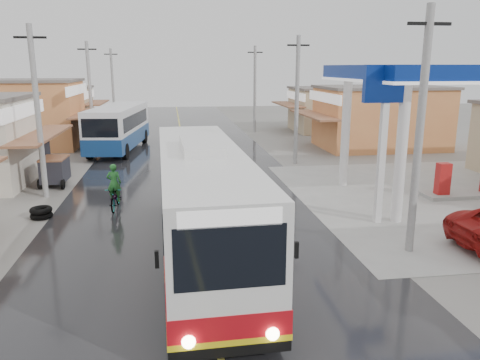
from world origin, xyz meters
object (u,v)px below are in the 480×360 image
at_px(second_bus, 119,127).
at_px(cyclist, 115,194).
at_px(tricycle_near, 55,170).
at_px(tricycle_far, 37,149).
at_px(tyre_stack, 41,213).
at_px(coach_bus, 202,202).

bearing_deg(second_bus, cyclist, -77.39).
distance_m(second_bus, tricycle_near, 10.65).
distance_m(tricycle_near, tricycle_far, 5.75).
bearing_deg(cyclist, tyre_stack, -160.46).
xyz_separation_m(coach_bus, tricycle_far, (-9.26, 15.80, -0.78)).
bearing_deg(tricycle_far, cyclist, -74.69).
bearing_deg(tricycle_far, second_bus, 33.54).
distance_m(tricycle_near, tyre_stack, 5.62).
xyz_separation_m(cyclist, tricycle_far, (-5.81, 9.99, 0.40)).
relative_size(second_bus, tricycle_near, 5.00).
bearing_deg(second_bus, tricycle_near, -94.77).
height_order(cyclist, tricycle_near, cyclist).
xyz_separation_m(coach_bus, second_bus, (-4.76, 20.87, -0.09)).
bearing_deg(cyclist, second_bus, 98.40).
distance_m(cyclist, tyre_stack, 3.08).
relative_size(coach_bus, cyclist, 6.00).
bearing_deg(second_bus, tricycle_far, -123.95).
distance_m(second_bus, tricycle_far, 6.81).
distance_m(cyclist, tricycle_far, 11.57).
bearing_deg(cyclist, tricycle_near, 130.83).
relative_size(tricycle_near, tyre_stack, 2.24).
relative_size(tricycle_near, tricycle_far, 0.78).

